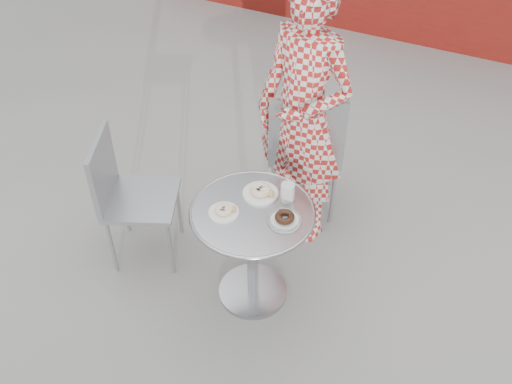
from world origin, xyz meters
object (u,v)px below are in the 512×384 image
at_px(plate_far, 261,192).
at_px(milk_cup, 288,192).
at_px(plate_near, 224,211).
at_px(chair_left, 143,221).
at_px(bistro_table, 253,233).
at_px(chair_far, 303,169).
at_px(seated_person, 303,116).
at_px(plate_checker, 285,219).

distance_m(plate_far, milk_cup, 0.15).
bearing_deg(plate_far, plate_near, -116.65).
xyz_separation_m(plate_near, milk_cup, (0.25, 0.24, 0.04)).
xyz_separation_m(chair_left, plate_far, (0.74, 0.13, 0.43)).
relative_size(bistro_table, plate_near, 4.27).
relative_size(chair_left, plate_near, 5.47).
distance_m(chair_far, seated_person, 0.60).
height_order(bistro_table, seated_person, seated_person).
relative_size(bistro_table, seated_person, 0.39).
height_order(seated_person, plate_checker, seated_person).
bearing_deg(chair_far, plate_far, 70.96).
distance_m(seated_person, plate_checker, 0.71).
bearing_deg(chair_far, plate_checker, 83.27).
height_order(chair_far, plate_near, chair_far).
bearing_deg(plate_near, bistro_table, 32.56).
bearing_deg(chair_left, plate_checker, -113.91).
bearing_deg(plate_far, plate_checker, -33.35).
distance_m(chair_far, milk_cup, 0.85).
bearing_deg(milk_cup, seated_person, 104.60).
distance_m(chair_left, plate_near, 0.77).
height_order(chair_far, milk_cup, chair_far).
relative_size(chair_left, seated_person, 0.51).
relative_size(bistro_table, chair_far, 0.70).
height_order(bistro_table, plate_far, plate_far).
xyz_separation_m(bistro_table, plate_checker, (0.18, 0.01, 0.18)).
relative_size(plate_near, milk_cup, 1.26).
distance_m(plate_near, milk_cup, 0.35).
bearing_deg(plate_near, milk_cup, 43.48).
distance_m(chair_far, plate_near, 1.03).
bearing_deg(milk_cup, plate_checker, -70.81).
height_order(plate_far, milk_cup, milk_cup).
distance_m(plate_far, plate_near, 0.24).
height_order(chair_far, seated_person, seated_person).
bearing_deg(chair_far, chair_left, 28.82).
distance_m(bistro_table, plate_near, 0.23).
bearing_deg(seated_person, chair_far, 118.30).
bearing_deg(milk_cup, plate_near, -136.52).
bearing_deg(plate_far, milk_cup, 9.35).
height_order(chair_left, milk_cup, chair_left).
xyz_separation_m(chair_far, milk_cup, (0.18, -0.71, 0.44)).
relative_size(bistro_table, chair_left, 0.78).
relative_size(plate_near, plate_checker, 0.89).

